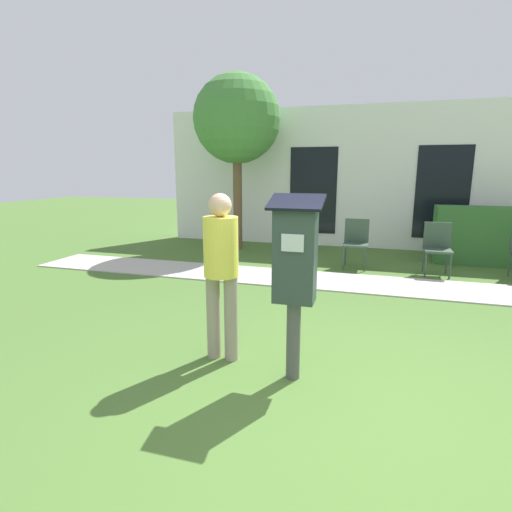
% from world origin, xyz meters
% --- Properties ---
extents(ground_plane, '(40.00, 40.00, 0.00)m').
position_xyz_m(ground_plane, '(0.00, 0.00, 0.00)').
color(ground_plane, '#476B2D').
extents(sidewalk, '(12.00, 1.10, 0.02)m').
position_xyz_m(sidewalk, '(0.00, 3.61, 0.01)').
color(sidewalk, '#B7B2A8').
rests_on(sidewalk, ground).
extents(building_facade, '(10.00, 0.26, 3.20)m').
position_xyz_m(building_facade, '(0.00, 6.89, 1.60)').
color(building_facade, white).
rests_on(building_facade, ground).
extents(parking_meter, '(0.44, 0.31, 1.59)m').
position_xyz_m(parking_meter, '(-0.56, 0.41, 1.02)').
color(parking_meter, '#4C4C4C').
rests_on(parking_meter, ground).
extents(person_standing, '(0.32, 0.32, 1.58)m').
position_xyz_m(person_standing, '(-1.28, 0.59, 0.93)').
color(person_standing, gray).
rests_on(person_standing, ground).
extents(outdoor_chair_left, '(0.44, 0.44, 0.90)m').
position_xyz_m(outdoor_chair_left, '(-0.27, 4.76, 0.53)').
color(outdoor_chair_left, '#334738').
rests_on(outdoor_chair_left, ground).
extents(outdoor_chair_middle, '(0.44, 0.44, 0.90)m').
position_xyz_m(outdoor_chair_middle, '(1.10, 4.63, 0.53)').
color(outdoor_chair_middle, '#334738').
rests_on(outdoor_chair_middle, ground).
extents(hedge_row, '(2.29, 0.60, 1.10)m').
position_xyz_m(hedge_row, '(2.32, 5.73, 0.55)').
color(hedge_row, '#33662D').
rests_on(hedge_row, ground).
extents(tree, '(1.90, 1.90, 3.82)m').
position_xyz_m(tree, '(-2.96, 5.83, 2.84)').
color(tree, brown).
rests_on(tree, ground).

